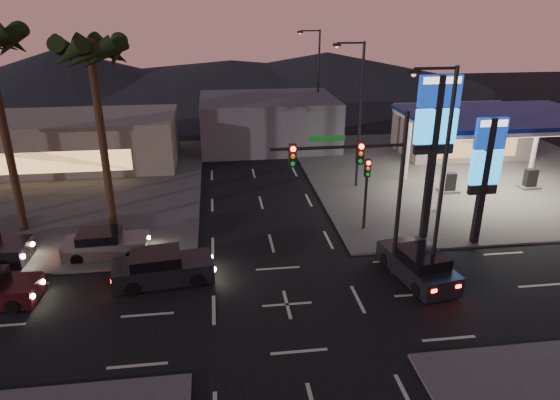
{
  "coord_description": "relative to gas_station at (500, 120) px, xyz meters",
  "views": [
    {
      "loc": [
        -2.74,
        -18.42,
        12.41
      ],
      "look_at": [
        0.33,
        4.87,
        3.0
      ],
      "focal_mm": 32.0,
      "sensor_mm": 36.0,
      "label": 1
    }
  ],
  "objects": [
    {
      "name": "ground",
      "position": [
        -16.0,
        -12.0,
        -5.08
      ],
      "size": [
        140.0,
        140.0,
        0.0
      ],
      "primitive_type": "plane",
      "color": "black",
      "rests_on": "ground"
    },
    {
      "name": "traffic_signal_mast",
      "position": [
        -12.24,
        -10.01,
        0.15
      ],
      "size": [
        6.1,
        0.39,
        8.0
      ],
      "color": "black",
      "rests_on": "ground"
    },
    {
      "name": "gas_station",
      "position": [
        0.0,
        0.0,
        0.0
      ],
      "size": [
        12.2,
        8.2,
        5.47
      ],
      "color": "silver",
      "rests_on": "ground"
    },
    {
      "name": "hill_right",
      "position": [
        -1.0,
        48.0,
        -2.58
      ],
      "size": [
        50.0,
        50.0,
        5.0
      ],
      "primitive_type": "cone",
      "color": "black",
      "rests_on": "ground"
    },
    {
      "name": "pylon_sign_tall",
      "position": [
        -7.5,
        -6.5,
        1.31
      ],
      "size": [
        2.2,
        0.35,
        9.0
      ],
      "color": "black",
      "rests_on": "ground"
    },
    {
      "name": "pylon_sign_short",
      "position": [
        -5.0,
        -7.5,
        -0.42
      ],
      "size": [
        1.6,
        0.35,
        7.0
      ],
      "color": "black",
      "rests_on": "ground"
    },
    {
      "name": "convenience_store",
      "position": [
        2.0,
        9.0,
        -3.08
      ],
      "size": [
        10.0,
        6.0,
        4.0
      ],
      "primitive_type": "cube",
      "color": "#726B5B",
      "rests_on": "ground"
    },
    {
      "name": "car_lane_a_front",
      "position": [
        -21.57,
        -9.28,
        -4.37
      ],
      "size": [
        4.88,
        2.46,
        1.54
      ],
      "color": "black",
      "rests_on": "ground"
    },
    {
      "name": "hill_left",
      "position": [
        -41.0,
        48.0,
        -2.08
      ],
      "size": [
        40.0,
        40.0,
        6.0
      ],
      "primitive_type": "cone",
      "color": "black",
      "rests_on": "ground"
    },
    {
      "name": "suv_station",
      "position": [
        -9.49,
        -10.6,
        -4.37
      ],
      "size": [
        2.72,
        4.84,
        1.53
      ],
      "color": "black",
      "rests_on": "ground"
    },
    {
      "name": "streetlight_mid",
      "position": [
        -9.21,
        2.0,
        0.64
      ],
      "size": [
        2.14,
        0.25,
        10.0
      ],
      "color": "black",
      "rests_on": "ground"
    },
    {
      "name": "corner_lot_ne",
      "position": [
        0.0,
        4.0,
        -5.02
      ],
      "size": [
        24.0,
        24.0,
        0.12
      ],
      "primitive_type": "cube",
      "color": "#47443F",
      "rests_on": "ground"
    },
    {
      "name": "streetlight_far",
      "position": [
        -9.21,
        16.0,
        0.64
      ],
      "size": [
        2.14,
        0.25,
        10.0
      ],
      "color": "black",
      "rests_on": "ground"
    },
    {
      "name": "building_far_mid",
      "position": [
        -14.0,
        14.0,
        -2.88
      ],
      "size": [
        12.0,
        9.0,
        4.4
      ],
      "primitive_type": "cube",
      "color": "#4C4C51",
      "rests_on": "ground"
    },
    {
      "name": "car_lane_b_front",
      "position": [
        -24.74,
        -6.27,
        -4.43
      ],
      "size": [
        4.37,
        1.94,
        1.41
      ],
      "color": "#5B5B5D",
      "rests_on": "ground"
    },
    {
      "name": "hill_center",
      "position": [
        -16.0,
        48.0,
        -3.08
      ],
      "size": [
        60.0,
        60.0,
        4.0
      ],
      "primitive_type": "cone",
      "color": "black",
      "rests_on": "ground"
    },
    {
      "name": "pedestal_signal",
      "position": [
        -10.5,
        -5.02,
        -2.16
      ],
      "size": [
        0.32,
        0.39,
        4.3
      ],
      "color": "black",
      "rests_on": "ground"
    },
    {
      "name": "palm_a",
      "position": [
        -25.0,
        -2.5,
        4.35
      ],
      "size": [
        4.41,
        4.41,
        10.86
      ],
      "color": "black",
      "rests_on": "ground"
    },
    {
      "name": "corner_lot_nw",
      "position": [
        -32.0,
        4.0,
        -5.02
      ],
      "size": [
        24.0,
        24.0,
        0.12
      ],
      "primitive_type": "cube",
      "color": "#47443F",
      "rests_on": "ground"
    },
    {
      "name": "streetlight_near",
      "position": [
        -9.21,
        -11.0,
        0.64
      ],
      "size": [
        2.14,
        0.25,
        10.0
      ],
      "color": "black",
      "rests_on": "ground"
    },
    {
      "name": "building_far_west",
      "position": [
        -30.0,
        10.0,
        -3.08
      ],
      "size": [
        16.0,
        8.0,
        4.0
      ],
      "primitive_type": "cube",
      "color": "#726B5B",
      "rests_on": "ground"
    }
  ]
}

